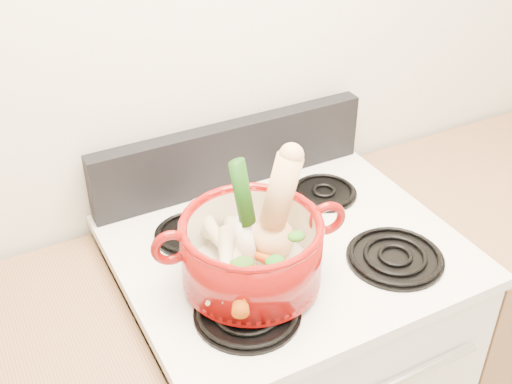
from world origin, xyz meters
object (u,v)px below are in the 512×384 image
dutch_oven (252,251)px  leek (246,216)px  squash (274,209)px  stove_body (283,382)px

dutch_oven → leek: 0.09m
dutch_oven → squash: size_ratio=1.22×
stove_body → squash: 0.67m
squash → leek: leek is taller
stove_body → squash: bearing=-141.0°
dutch_oven → leek: (-0.01, 0.01, 0.09)m
stove_body → dutch_oven: dutch_oven is taller
squash → leek: (-0.07, -0.01, 0.01)m
stove_body → dutch_oven: (-0.14, -0.08, 0.58)m
squash → leek: size_ratio=0.93×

